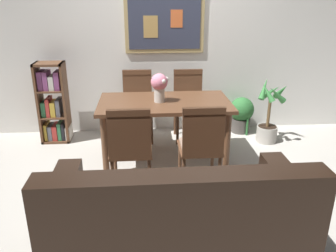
{
  "coord_description": "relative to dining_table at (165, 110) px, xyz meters",
  "views": [
    {
      "loc": [
        -0.35,
        -3.11,
        1.83
      ],
      "look_at": [
        -0.11,
        -0.02,
        0.65
      ],
      "focal_mm": 36.88,
      "sensor_mm": 36.0,
      "label": 1
    }
  ],
  "objects": [
    {
      "name": "dining_chair_near_left",
      "position": [
        -0.37,
        -0.74,
        -0.09
      ],
      "size": [
        0.4,
        0.41,
        0.91
      ],
      "color": "brown",
      "rests_on": "ground_plane"
    },
    {
      "name": "potted_palm",
      "position": [
        1.39,
        0.44,
        -0.31
      ],
      "size": [
        0.37,
        0.37,
        0.85
      ],
      "color": "#B2ADA3",
      "rests_on": "ground_plane"
    },
    {
      "name": "dining_chair_far_right",
      "position": [
        0.37,
        0.7,
        -0.09
      ],
      "size": [
        0.4,
        0.41,
        0.91
      ],
      "color": "brown",
      "rests_on": "ground_plane"
    },
    {
      "name": "flower_vase",
      "position": [
        -0.06,
        -0.01,
        0.29
      ],
      "size": [
        0.2,
        0.19,
        0.32
      ],
      "color": "beige",
      "rests_on": "dining_table"
    },
    {
      "name": "leather_couch",
      "position": [
        -0.01,
        -1.64,
        -0.31
      ],
      "size": [
        1.8,
        0.84,
        0.84
      ],
      "color": "black",
      "rests_on": "ground_plane"
    },
    {
      "name": "potted_ivy",
      "position": [
        1.14,
        0.81,
        -0.35
      ],
      "size": [
        0.34,
        0.34,
        0.57
      ],
      "color": "#4C4742",
      "rests_on": "ground_plane"
    },
    {
      "name": "ground_plane",
      "position": [
        0.1,
        -0.56,
        -0.62
      ],
      "size": [
        12.0,
        12.0,
        0.0
      ],
      "primitive_type": "plane",
      "color": "#B7B2A8"
    },
    {
      "name": "dining_chair_near_right",
      "position": [
        0.29,
        -0.74,
        -0.09
      ],
      "size": [
        0.4,
        0.41,
        0.91
      ],
      "color": "brown",
      "rests_on": "ground_plane"
    },
    {
      "name": "bookshelf",
      "position": [
        -1.4,
        0.7,
        -0.14
      ],
      "size": [
        0.37,
        0.28,
        1.04
      ],
      "color": "brown",
      "rests_on": "ground_plane"
    },
    {
      "name": "dining_chair_far_left",
      "position": [
        -0.31,
        0.72,
        -0.09
      ],
      "size": [
        0.4,
        0.41,
        0.91
      ],
      "color": "brown",
      "rests_on": "ground_plane"
    },
    {
      "name": "wall_back_with_painting",
      "position": [
        0.1,
        1.06,
        0.68
      ],
      "size": [
        5.2,
        0.14,
        2.6
      ],
      "color": "silver",
      "rests_on": "ground_plane"
    },
    {
      "name": "dining_table",
      "position": [
        0.0,
        0.0,
        0.0
      ],
      "size": [
        1.46,
        0.83,
        0.72
      ],
      "color": "brown",
      "rests_on": "ground_plane"
    }
  ]
}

